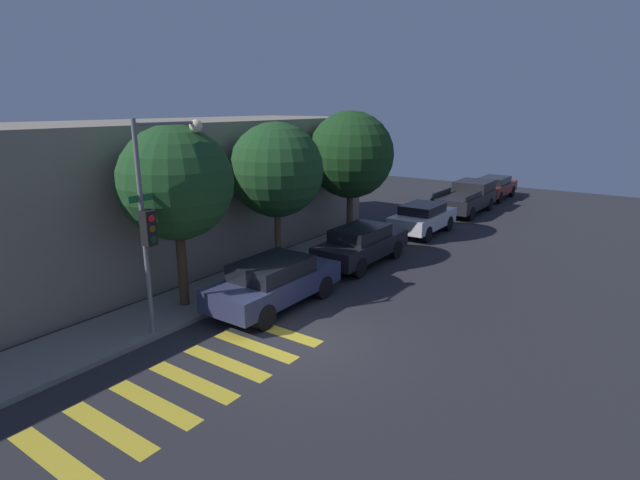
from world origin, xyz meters
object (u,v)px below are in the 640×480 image
sedan_far_end (423,218)px  tree_far_end (351,155)px  sedan_middle (361,244)px  tree_near_corner (176,183)px  tree_midblock (276,170)px  sedan_near_corner (274,282)px  pickup_truck (467,197)px  sedan_tail_of_row (494,187)px  traffic_light_pole (158,201)px

sedan_far_end → tree_far_end: size_ratio=0.72×
sedan_middle → tree_near_corner: size_ratio=0.84×
tree_midblock → sedan_far_end: bearing=-14.8°
sedan_near_corner → tree_far_end: bearing=15.5°
pickup_truck → sedan_tail_of_row: bearing=0.0°
traffic_light_pole → tree_near_corner: bearing=34.1°
tree_near_corner → sedan_near_corner: bearing=-52.2°
tree_near_corner → tree_midblock: (4.49, -0.00, -0.09)m
traffic_light_pole → sedan_tail_of_row: bearing=-2.8°
traffic_light_pole → tree_near_corner: (1.33, 0.90, 0.22)m
sedan_middle → pickup_truck: bearing=-0.0°
sedan_tail_of_row → sedan_near_corner: bearing=180.0°
sedan_near_corner → tree_near_corner: 4.11m
sedan_tail_of_row → sedan_far_end: bearing=180.0°
tree_near_corner → tree_far_end: 9.55m
sedan_near_corner → tree_midblock: (2.80, 2.18, 2.96)m
sedan_near_corner → tree_midblock: bearing=37.9°
sedan_tail_of_row → tree_midblock: size_ratio=0.85×
traffic_light_pole → tree_far_end: size_ratio=0.99×
tree_near_corner → sedan_far_end: bearing=-9.7°
sedan_tail_of_row → tree_near_corner: 24.54m
tree_far_end → pickup_truck: bearing=-13.1°
traffic_light_pole → sedan_near_corner: bearing=-22.8°
tree_midblock → sedan_near_corner: bearing=-142.1°
sedan_near_corner → sedan_middle: size_ratio=0.99×
traffic_light_pole → sedan_middle: traffic_light_pole is taller
sedan_middle → tree_far_end: size_ratio=0.80×
sedan_middle → sedan_tail_of_row: bearing=0.0°
tree_near_corner → tree_far_end: tree_far_end is taller
sedan_near_corner → sedan_tail_of_row: size_ratio=0.98×
sedan_far_end → tree_near_corner: (-12.72, 2.18, 3.06)m
sedan_middle → sedan_far_end: size_ratio=1.11×
sedan_near_corner → tree_midblock: size_ratio=0.84×
traffic_light_pole → sedan_near_corner: traffic_light_pole is taller
sedan_middle → tree_near_corner: 7.88m
sedan_near_corner → tree_midblock: 4.62m
tree_near_corner → tree_far_end: (9.55, -0.00, 0.05)m
sedan_middle → pickup_truck: size_ratio=0.88×
sedan_near_corner → sedan_middle: 5.24m
pickup_truck → tree_midblock: tree_midblock is taller
sedan_near_corner → tree_near_corner: bearing=127.8°
sedan_near_corner → sedan_far_end: sedan_near_corner is taller
pickup_truck → tree_near_corner: tree_near_corner is taller
sedan_near_corner → pickup_truck: (17.22, -0.00, 0.07)m
traffic_light_pole → pickup_truck: 20.47m
traffic_light_pole → tree_midblock: (5.82, 0.90, 0.14)m
tree_near_corner → traffic_light_pole: bearing=-145.9°
pickup_truck → tree_far_end: bearing=166.9°
pickup_truck → tree_near_corner: size_ratio=0.95×
traffic_light_pole → sedan_middle: bearing=-8.8°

